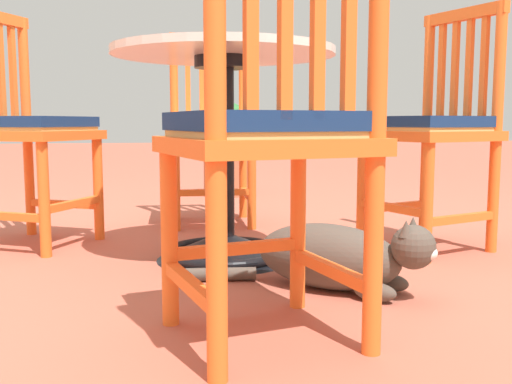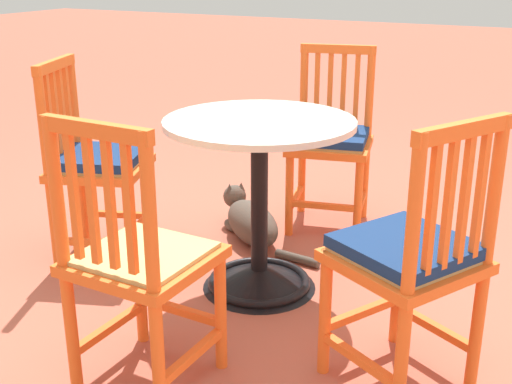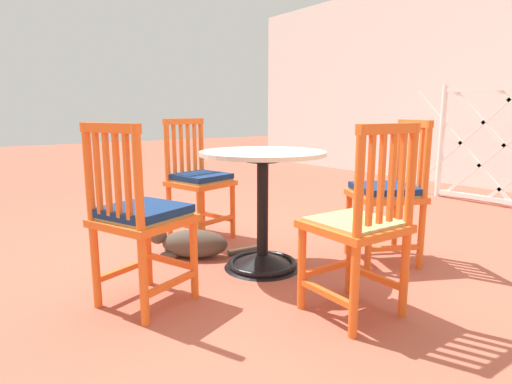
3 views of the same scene
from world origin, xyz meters
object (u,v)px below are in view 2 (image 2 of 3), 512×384
object	(u,v)px
orange_chair_facing_out	(331,142)
orange_chair_at_corner	(410,259)
orange_chair_tucked_in	(96,164)
tabby_cat	(250,220)
orange_chair_by_planter	(138,263)
cafe_table	(259,225)

from	to	relation	value
orange_chair_facing_out	orange_chair_at_corner	bearing A→B (deg)	31.24
orange_chair_facing_out	orange_chair_tucked_in	world-z (taller)	same
orange_chair_facing_out	tabby_cat	bearing A→B (deg)	-38.21
orange_chair_facing_out	orange_chair_tucked_in	distance (m)	1.16
orange_chair_by_planter	tabby_cat	bearing A→B (deg)	-168.51
cafe_table	orange_chair_facing_out	distance (m)	0.81
orange_chair_facing_out	orange_chair_by_planter	bearing A→B (deg)	-1.17
orange_chair_at_corner	tabby_cat	bearing A→B (deg)	-129.75
orange_chair_tucked_in	tabby_cat	xyz separation A→B (m)	(-0.49, 0.52, -0.35)
cafe_table	orange_chair_at_corner	distance (m)	0.83
orange_chair_facing_out	orange_chair_tucked_in	bearing A→B (deg)	-43.35
orange_chair_by_planter	orange_chair_facing_out	xyz separation A→B (m)	(-1.56, 0.03, 0.01)
orange_chair_by_planter	tabby_cat	distance (m)	1.28
orange_chair_facing_out	tabby_cat	distance (m)	0.57
tabby_cat	orange_chair_facing_out	bearing A→B (deg)	141.79
orange_chair_at_corner	orange_chair_tucked_in	size ratio (longest dim) A/B	1.00
orange_chair_by_planter	tabby_cat	xyz separation A→B (m)	(-1.21, -0.25, -0.34)
orange_chair_at_corner	orange_chair_tucked_in	bearing A→B (deg)	-102.36
orange_chair_by_planter	orange_chair_facing_out	bearing A→B (deg)	178.83
orange_chair_facing_out	orange_chair_tucked_in	size ratio (longest dim) A/B	1.00
orange_chair_by_planter	orange_chair_at_corner	bearing A→B (deg)	117.18
orange_chair_by_planter	orange_chair_tucked_in	size ratio (longest dim) A/B	1.00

